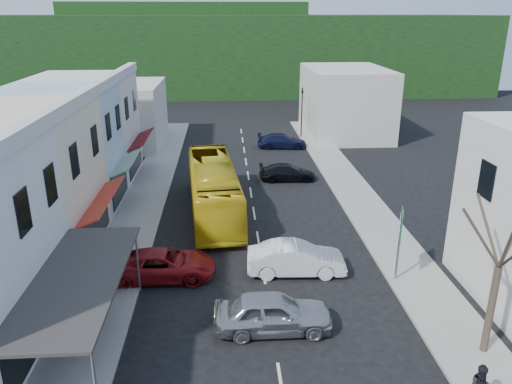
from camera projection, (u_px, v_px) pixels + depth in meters
name	position (u px, v px, depth m)	size (l,w,h in m)	color
ground	(263.00, 273.00, 25.26)	(120.00, 120.00, 0.00)	black
sidewalk_left	(143.00, 204.00, 34.17)	(3.00, 52.00, 0.15)	gray
sidewalk_right	(359.00, 199.00, 35.06)	(3.00, 52.00, 0.15)	gray
shopfront_row	(34.00, 173.00, 27.85)	(8.25, 30.00, 8.00)	beige
distant_block_left	(120.00, 114.00, 48.86)	(8.00, 10.00, 6.00)	#B7B2A8
distant_block_right	(345.00, 102.00, 52.88)	(8.00, 12.00, 7.00)	#B7B2A8
hillside	(225.00, 48.00, 83.97)	(80.00, 26.00, 14.00)	black
bus	(213.00, 191.00, 32.32)	(2.50, 11.60, 3.10)	gold
car_silver	(273.00, 315.00, 20.50)	(1.80, 4.40, 1.40)	#AAAAAF
car_white	(296.00, 261.00, 25.01)	(1.80, 4.40, 1.40)	silver
car_red	(163.00, 265.00, 24.58)	(1.90, 4.60, 1.40)	maroon
car_black_near	(287.00, 172.00, 38.97)	(1.84, 4.50, 1.40)	black
car_navy_far	(282.00, 141.00, 48.29)	(1.84, 4.50, 1.40)	black
pedestrian_left	(122.00, 256.00, 24.86)	(0.60, 0.40, 1.70)	black
direction_sign	(399.00, 247.00, 23.86)	(0.74, 1.66, 3.75)	#085F2F
street_tree	(499.00, 267.00, 18.05)	(2.92, 2.92, 7.49)	#3A2E21
traffic_signal	(302.00, 113.00, 51.41)	(0.87, 1.17, 5.24)	black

